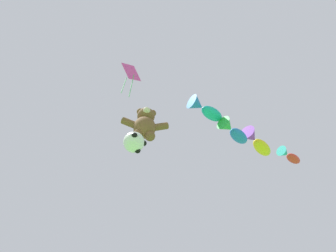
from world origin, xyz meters
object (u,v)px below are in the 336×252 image
Objects in this scene: teddy_bear_kite at (145,124)px; fish_kite_goldfin at (257,142)px; soccer_ball_kite at (134,142)px; fish_kite_teal at (204,109)px; fish_kite_cobalt at (233,131)px; diamond_kite at (131,74)px; fish_kite_crimson at (289,156)px.

fish_kite_goldfin reaches higher than teddy_bear_kite.
fish_kite_teal is (3.42, 0.54, 4.10)m from soccer_ball_kite.
teddy_bear_kite is 0.99× the size of fish_kite_teal.
fish_kite_goldfin is at bearing 18.45° from teddy_bear_kite.
fish_kite_teal reaches higher than soccer_ball_kite.
fish_kite_cobalt is (1.73, 0.84, -0.55)m from fish_kite_teal.
soccer_ball_kite is at bearing -160.61° from fish_kite_goldfin.
diamond_kite is at bearing -158.99° from fish_kite_goldfin.
soccer_ball_kite is (-0.33, -0.24, -1.67)m from teddy_bear_kite.
teddy_bear_kite is at bearing -174.45° from fish_kite_teal.
fish_kite_teal is 0.91× the size of fish_kite_goldfin.
fish_kite_crimson reaches higher than fish_kite_teal.
teddy_bear_kite is 1.72m from soccer_ball_kite.
teddy_bear_kite is at bearing 35.11° from diamond_kite.
teddy_bear_kite is 2.38× the size of soccer_ball_kite.
diamond_kite is (-5.90, -1.89, 1.49)m from fish_kite_cobalt.
teddy_bear_kite is 7.64m from fish_kite_goldfin.
fish_kite_crimson is at bearing 18.63° from soccer_ball_kite.
fish_kite_teal is at bearing -156.29° from fish_kite_crimson.
fish_kite_teal is 4.40m from diamond_kite.
fish_kite_cobalt is at bearing -157.16° from fish_kite_crimson.
fish_kite_cobalt is at bearing -150.20° from fish_kite_goldfin.
soccer_ball_kite is 0.44× the size of fish_kite_cobalt.
fish_kite_crimson is at bearing 16.20° from fish_kite_goldfin.
fish_kite_crimson reaches higher than fish_kite_cobalt.
fish_kite_crimson is at bearing 22.84° from fish_kite_cobalt.
teddy_bear_kite is at bearing 36.05° from soccer_ball_kite.
soccer_ball_kite is at bearing -143.95° from teddy_bear_kite.
soccer_ball_kite is at bearing -161.37° from fish_kite_crimson.
soccer_ball_kite is 5.37m from fish_kite_teal.
soccer_ball_kite is at bearing 34.68° from diamond_kite.
diamond_kite is (-7.87, -3.02, 0.70)m from fish_kite_goldfin.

